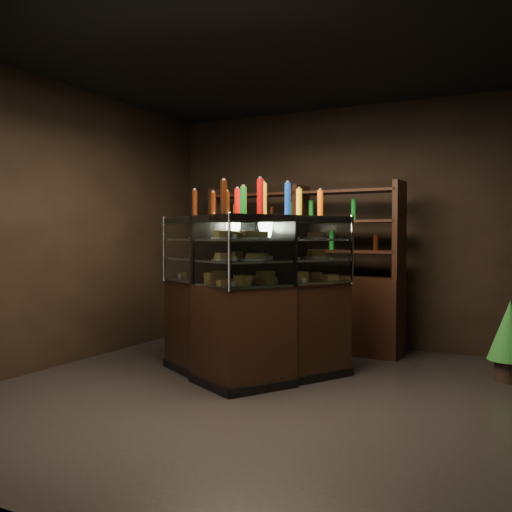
# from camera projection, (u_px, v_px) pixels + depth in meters

# --- Properties ---
(ground) EXTENTS (5.00, 5.00, 0.00)m
(ground) POSITION_uv_depth(u_px,v_px,m) (273.00, 394.00, 4.96)
(ground) COLOR black
(ground) RESTS_ON ground
(room_shell) EXTENTS (5.02, 5.02, 3.01)m
(room_shell) POSITION_uv_depth(u_px,v_px,m) (273.00, 171.00, 4.89)
(room_shell) COLOR black
(room_shell) RESTS_ON ground
(display_case) EXTENTS (1.93, 1.62, 1.58)m
(display_case) POSITION_uv_depth(u_px,v_px,m) (249.00, 324.00, 5.54)
(display_case) COLOR black
(display_case) RESTS_ON ground
(food_display) EXTENTS (1.48, 1.24, 0.48)m
(food_display) POSITION_uv_depth(u_px,v_px,m) (249.00, 253.00, 5.52)
(food_display) COLOR gold
(food_display) RESTS_ON display_case
(bottles_top) EXTENTS (1.30, 1.09, 0.30)m
(bottles_top) POSITION_uv_depth(u_px,v_px,m) (249.00, 201.00, 5.50)
(bottles_top) COLOR #147223
(bottles_top) RESTS_ON display_case
(potted_conifer) EXTENTS (0.41, 0.41, 0.87)m
(potted_conifer) POSITION_uv_depth(u_px,v_px,m) (510.00, 329.00, 5.39)
(potted_conifer) COLOR black
(potted_conifer) RESTS_ON ground
(back_shelving) EXTENTS (2.52, 0.56, 2.00)m
(back_shelving) POSITION_uv_depth(u_px,v_px,m) (301.00, 299.00, 7.03)
(back_shelving) COLOR black
(back_shelving) RESTS_ON ground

